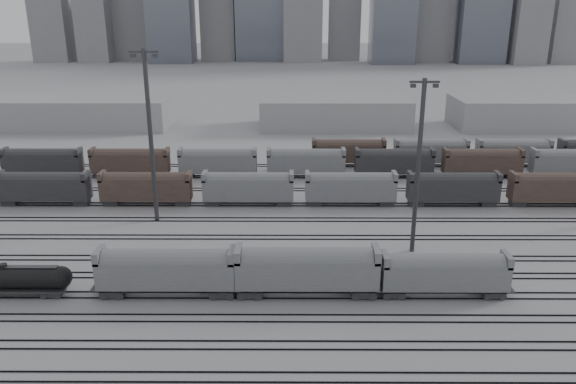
{
  "coord_description": "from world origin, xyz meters",
  "views": [
    {
      "loc": [
        -2.01,
        -56.52,
        31.88
      ],
      "look_at": [
        -2.38,
        26.81,
        4.0
      ],
      "focal_mm": 35.0,
      "sensor_mm": 36.0,
      "label": 1
    }
  ],
  "objects_px": {
    "tank_car_b": "(5,278)",
    "hopper_car_a": "(166,268)",
    "light_mast_c": "(418,164)",
    "hopper_car_b": "(307,268)",
    "hopper_car_c": "(445,271)"
  },
  "relations": [
    {
      "from": "hopper_car_a",
      "to": "hopper_car_b",
      "type": "distance_m",
      "value": 15.96
    },
    {
      "from": "hopper_car_c",
      "to": "hopper_car_a",
      "type": "bearing_deg",
      "value": 180.0
    },
    {
      "from": "hopper_car_a",
      "to": "light_mast_c",
      "type": "bearing_deg",
      "value": 22.17
    },
    {
      "from": "hopper_car_b",
      "to": "hopper_car_c",
      "type": "height_order",
      "value": "hopper_car_b"
    },
    {
      "from": "tank_car_b",
      "to": "light_mast_c",
      "type": "relative_size",
      "value": 0.66
    },
    {
      "from": "tank_car_b",
      "to": "hopper_car_b",
      "type": "bearing_deg",
      "value": 0.0
    },
    {
      "from": "hopper_car_a",
      "to": "hopper_car_b",
      "type": "height_order",
      "value": "hopper_car_b"
    },
    {
      "from": "tank_car_b",
      "to": "hopper_car_c",
      "type": "height_order",
      "value": "hopper_car_c"
    },
    {
      "from": "tank_car_b",
      "to": "hopper_car_a",
      "type": "relative_size",
      "value": 0.97
    },
    {
      "from": "hopper_car_a",
      "to": "tank_car_b",
      "type": "bearing_deg",
      "value": -180.0
    },
    {
      "from": "hopper_car_c",
      "to": "hopper_car_b",
      "type": "bearing_deg",
      "value": 180.0
    },
    {
      "from": "tank_car_b",
      "to": "light_mast_c",
      "type": "xyz_separation_m",
      "value": [
        49.19,
        12.48,
        10.17
      ]
    },
    {
      "from": "tank_car_b",
      "to": "light_mast_c",
      "type": "height_order",
      "value": "light_mast_c"
    },
    {
      "from": "tank_car_b",
      "to": "light_mast_c",
      "type": "distance_m",
      "value": 51.76
    },
    {
      "from": "hopper_car_b",
      "to": "tank_car_b",
      "type": "bearing_deg",
      "value": -180.0
    }
  ]
}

